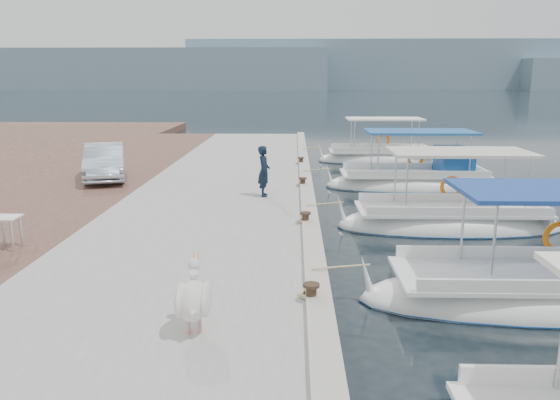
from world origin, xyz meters
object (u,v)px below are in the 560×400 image
object	(u,v)px
fishing_caique_e	(380,159)
fishing_caique_d	(416,183)
fishing_caique_c	(449,224)
pelican	(194,298)
parked_car	(105,162)
fisherman	(264,171)

from	to	relation	value
fishing_caique_e	fishing_caique_d	bearing A→B (deg)	-86.97
fishing_caique_c	pelican	world-z (taller)	fishing_caique_c
fishing_caique_e	pelican	size ratio (longest dim) A/B	4.72
parked_car	fishing_caique_e	bearing A→B (deg)	17.46
fishing_caique_c	fishing_caique_e	world-z (taller)	same
pelican	fishing_caique_e	bearing A→B (deg)	73.98
pelican	fisherman	size ratio (longest dim) A/B	0.83
fishing_caique_d	fishing_caique_e	distance (m)	6.79
fishing_caique_c	parked_car	bearing A→B (deg)	157.37
fishing_caique_e	parked_car	bearing A→B (deg)	-145.26
pelican	fishing_caique_d	bearing A→B (deg)	65.48
fisherman	fishing_caique_c	bearing A→B (deg)	-112.93
pelican	parked_car	world-z (taller)	parked_car
fishing_caique_e	pelican	distance (m)	21.27
fishing_caique_e	parked_car	size ratio (longest dim) A/B	1.59
parked_car	fisherman	bearing A→B (deg)	-42.56
pelican	parked_car	xyz separation A→B (m)	(-5.60, 12.48, 0.12)
fishing_caique_d	parked_car	bearing A→B (deg)	-174.37
fishing_caique_e	fishing_caique_c	bearing A→B (deg)	-89.88
fishing_caique_e	parked_car	world-z (taller)	fishing_caique_e
fishing_caique_d	pelican	distance (m)	15.02
fishing_caique_c	fishing_caique_e	distance (m)	12.74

